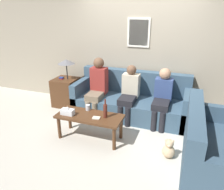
{
  "coord_description": "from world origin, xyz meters",
  "views": [
    {
      "loc": [
        1.06,
        -3.64,
        2.19
      ],
      "look_at": [
        -0.22,
        -0.05,
        0.66
      ],
      "focal_mm": 35.0,
      "sensor_mm": 36.0,
      "label": 1
    }
  ],
  "objects_px": {
    "couch_main": "(131,101)",
    "drinking_glass": "(88,107)",
    "couch_side": "(213,151)",
    "person_left": "(97,85)",
    "person_right": "(162,95)",
    "coffee_table": "(90,119)",
    "person_middle": "(129,92)",
    "wine_bottle": "(105,111)",
    "teddy_bear": "(169,150)"
  },
  "relations": [
    {
      "from": "couch_main",
      "to": "drinking_glass",
      "type": "bearing_deg",
      "value": -119.7
    },
    {
      "from": "couch_side",
      "to": "drinking_glass",
      "type": "xyz_separation_m",
      "value": [
        -2.1,
        0.33,
        0.19
      ]
    },
    {
      "from": "person_left",
      "to": "person_right",
      "type": "distance_m",
      "value": 1.37
    },
    {
      "from": "coffee_table",
      "to": "person_left",
      "type": "relative_size",
      "value": 0.94
    },
    {
      "from": "person_right",
      "to": "couch_main",
      "type": "bearing_deg",
      "value": 166.34
    },
    {
      "from": "coffee_table",
      "to": "person_middle",
      "type": "relative_size",
      "value": 1.03
    },
    {
      "from": "wine_bottle",
      "to": "person_left",
      "type": "bearing_deg",
      "value": 120.27
    },
    {
      "from": "coffee_table",
      "to": "wine_bottle",
      "type": "height_order",
      "value": "wine_bottle"
    },
    {
      "from": "coffee_table",
      "to": "wine_bottle",
      "type": "xyz_separation_m",
      "value": [
        0.29,
        0.02,
        0.19
      ]
    },
    {
      "from": "couch_main",
      "to": "wine_bottle",
      "type": "relative_size",
      "value": 7.16
    },
    {
      "from": "wine_bottle",
      "to": "person_middle",
      "type": "relative_size",
      "value": 0.3
    },
    {
      "from": "coffee_table",
      "to": "wine_bottle",
      "type": "bearing_deg",
      "value": 4.93
    },
    {
      "from": "person_left",
      "to": "teddy_bear",
      "type": "xyz_separation_m",
      "value": [
        1.64,
        -1.05,
        -0.52
      ]
    },
    {
      "from": "wine_bottle",
      "to": "drinking_glass",
      "type": "height_order",
      "value": "wine_bottle"
    },
    {
      "from": "wine_bottle",
      "to": "drinking_glass",
      "type": "distance_m",
      "value": 0.44
    },
    {
      "from": "person_left",
      "to": "teddy_bear",
      "type": "bearing_deg",
      "value": -32.53
    },
    {
      "from": "drinking_glass",
      "to": "person_right",
      "type": "relative_size",
      "value": 0.09
    },
    {
      "from": "wine_bottle",
      "to": "person_left",
      "type": "distance_m",
      "value": 1.09
    },
    {
      "from": "person_middle",
      "to": "wine_bottle",
      "type": "bearing_deg",
      "value": -99.08
    },
    {
      "from": "coffee_table",
      "to": "couch_side",
      "type": "bearing_deg",
      "value": -4.36
    },
    {
      "from": "person_right",
      "to": "teddy_bear",
      "type": "relative_size",
      "value": 3.5
    },
    {
      "from": "couch_main",
      "to": "couch_side",
      "type": "bearing_deg",
      "value": -40.14
    },
    {
      "from": "couch_main",
      "to": "person_left",
      "type": "relative_size",
      "value": 1.96
    },
    {
      "from": "coffee_table",
      "to": "drinking_glass",
      "type": "bearing_deg",
      "value": 122.85
    },
    {
      "from": "person_right",
      "to": "couch_side",
      "type": "bearing_deg",
      "value": -52.32
    },
    {
      "from": "drinking_glass",
      "to": "person_middle",
      "type": "bearing_deg",
      "value": 55.06
    },
    {
      "from": "coffee_table",
      "to": "teddy_bear",
      "type": "distance_m",
      "value": 1.41
    },
    {
      "from": "person_right",
      "to": "person_middle",
      "type": "bearing_deg",
      "value": -178.23
    },
    {
      "from": "wine_bottle",
      "to": "person_middle",
      "type": "distance_m",
      "value": 0.96
    },
    {
      "from": "wine_bottle",
      "to": "couch_side",
      "type": "bearing_deg",
      "value": -5.91
    },
    {
      "from": "couch_main",
      "to": "person_middle",
      "type": "distance_m",
      "value": 0.34
    },
    {
      "from": "teddy_bear",
      "to": "person_left",
      "type": "bearing_deg",
      "value": 147.47
    },
    {
      "from": "coffee_table",
      "to": "teddy_bear",
      "type": "relative_size",
      "value": 3.63
    },
    {
      "from": "person_right",
      "to": "teddy_bear",
      "type": "bearing_deg",
      "value": -75.41
    },
    {
      "from": "coffee_table",
      "to": "person_left",
      "type": "bearing_deg",
      "value": 105.23
    },
    {
      "from": "couch_main",
      "to": "couch_side",
      "type": "height_order",
      "value": "same"
    },
    {
      "from": "person_right",
      "to": "wine_bottle",
      "type": "bearing_deg",
      "value": -130.22
    },
    {
      "from": "coffee_table",
      "to": "wine_bottle",
      "type": "relative_size",
      "value": 3.44
    },
    {
      "from": "couch_main",
      "to": "person_right",
      "type": "height_order",
      "value": "person_right"
    },
    {
      "from": "couch_main",
      "to": "coffee_table",
      "type": "relative_size",
      "value": 2.08
    },
    {
      "from": "person_left",
      "to": "person_right",
      "type": "height_order",
      "value": "person_left"
    },
    {
      "from": "person_left",
      "to": "person_middle",
      "type": "xyz_separation_m",
      "value": [
        0.7,
        0.01,
        -0.06
      ]
    },
    {
      "from": "coffee_table",
      "to": "teddy_bear",
      "type": "xyz_separation_m",
      "value": [
        1.38,
        -0.09,
        -0.25
      ]
    },
    {
      "from": "coffee_table",
      "to": "couch_main",
      "type": "bearing_deg",
      "value": 69.14
    },
    {
      "from": "person_middle",
      "to": "teddy_bear",
      "type": "distance_m",
      "value": 1.49
    },
    {
      "from": "wine_bottle",
      "to": "couch_main",
      "type": "bearing_deg",
      "value": 82.26
    },
    {
      "from": "person_middle",
      "to": "couch_side",
      "type": "bearing_deg",
      "value": -35.92
    },
    {
      "from": "couch_main",
      "to": "drinking_glass",
      "type": "distance_m",
      "value": 1.14
    },
    {
      "from": "couch_side",
      "to": "drinking_glass",
      "type": "distance_m",
      "value": 2.13
    },
    {
      "from": "drinking_glass",
      "to": "teddy_bear",
      "type": "distance_m",
      "value": 1.56
    }
  ]
}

